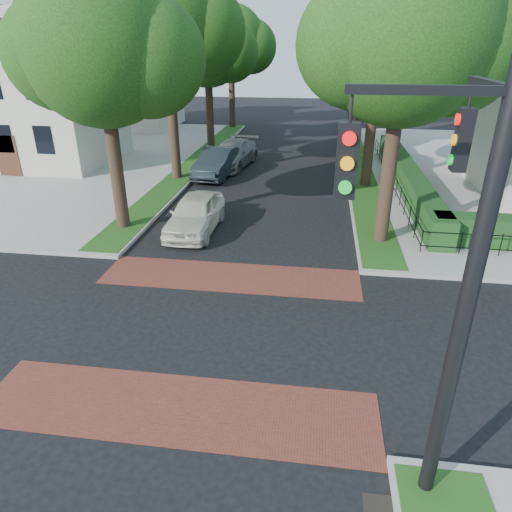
# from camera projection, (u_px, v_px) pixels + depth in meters

# --- Properties ---
(ground) EXTENTS (120.00, 120.00, 0.00)m
(ground) POSITION_uv_depth(u_px,v_px,m) (210.00, 328.00, 13.13)
(ground) COLOR black
(ground) RESTS_ON ground
(sidewalk_nw) EXTENTS (30.00, 30.00, 0.15)m
(sidewalk_nw) POSITION_uv_depth(u_px,v_px,m) (4.00, 156.00, 32.56)
(sidewalk_nw) COLOR gray
(sidewalk_nw) RESTS_ON ground
(crosswalk_far) EXTENTS (9.00, 2.20, 0.01)m
(crosswalk_far) POSITION_uv_depth(u_px,v_px,m) (231.00, 277.00, 15.99)
(crosswalk_far) COLOR maroon
(crosswalk_far) RESTS_ON ground
(crosswalk_near) EXTENTS (9.00, 2.20, 0.01)m
(crosswalk_near) POSITION_uv_depth(u_px,v_px,m) (177.00, 408.00, 10.26)
(crosswalk_near) COLOR maroon
(crosswalk_near) RESTS_ON ground
(storm_drain) EXTENTS (0.65, 0.45, 0.01)m
(storm_drain) POSITION_uv_depth(u_px,v_px,m) (382.00, 506.00, 8.11)
(storm_drain) COLOR black
(storm_drain) RESTS_ON ground
(grass_strip_ne) EXTENTS (1.60, 29.80, 0.02)m
(grass_strip_ne) POSITION_uv_depth(u_px,v_px,m) (359.00, 167.00, 29.50)
(grass_strip_ne) COLOR #224513
(grass_strip_ne) RESTS_ON sidewalk_ne
(grass_strip_nw) EXTENTS (1.60, 29.80, 0.02)m
(grass_strip_nw) POSITION_uv_depth(u_px,v_px,m) (196.00, 161.00, 30.85)
(grass_strip_nw) COLOR #224513
(grass_strip_nw) RESTS_ON sidewalk_nw
(tree_right_near) EXTENTS (7.75, 6.67, 10.66)m
(tree_right_near) POSITION_uv_depth(u_px,v_px,m) (408.00, 37.00, 15.66)
(tree_right_near) COLOR black
(tree_right_near) RESTS_ON sidewalk_ne
(tree_right_mid) EXTENTS (8.25, 7.09, 11.22)m
(tree_right_mid) POSITION_uv_depth(u_px,v_px,m) (383.00, 31.00, 22.69)
(tree_right_mid) COLOR black
(tree_right_mid) RESTS_ON sidewalk_ne
(tree_right_far) EXTENTS (7.25, 6.23, 9.74)m
(tree_right_far) POSITION_uv_depth(u_px,v_px,m) (366.00, 51.00, 31.19)
(tree_right_far) COLOR black
(tree_right_far) RESTS_ON sidewalk_ne
(tree_right_back) EXTENTS (7.50, 6.45, 10.20)m
(tree_right_back) POSITION_uv_depth(u_px,v_px,m) (358.00, 45.00, 39.11)
(tree_right_back) COLOR black
(tree_right_back) RESTS_ON sidewalk_ne
(tree_left_near) EXTENTS (7.50, 6.45, 10.20)m
(tree_left_near) POSITION_uv_depth(u_px,v_px,m) (106.00, 48.00, 17.19)
(tree_left_near) COLOR black
(tree_left_near) RESTS_ON sidewalk_nw
(tree_left_mid) EXTENTS (8.00, 6.88, 11.48)m
(tree_left_mid) POSITION_uv_depth(u_px,v_px,m) (169.00, 24.00, 23.91)
(tree_left_mid) COLOR black
(tree_left_mid) RESTS_ON sidewalk_nw
(tree_left_far) EXTENTS (7.00, 6.02, 9.86)m
(tree_left_far) POSITION_uv_depth(u_px,v_px,m) (209.00, 47.00, 32.47)
(tree_left_far) COLOR black
(tree_left_far) RESTS_ON sidewalk_nw
(tree_left_back) EXTENTS (7.75, 6.66, 10.44)m
(tree_left_back) POSITION_uv_depth(u_px,v_px,m) (232.00, 43.00, 40.43)
(tree_left_back) COLOR black
(tree_left_back) RESTS_ON sidewalk_nw
(hedge_main_road) EXTENTS (1.00, 18.00, 1.20)m
(hedge_main_road) POSITION_uv_depth(u_px,v_px,m) (406.00, 176.00, 25.29)
(hedge_main_road) COLOR #143B18
(hedge_main_road) RESTS_ON sidewalk_ne
(fence_main_road) EXTENTS (0.06, 18.00, 0.90)m
(fence_main_road) POSITION_uv_depth(u_px,v_px,m) (391.00, 178.00, 25.45)
(fence_main_road) COLOR black
(fence_main_road) RESTS_ON sidewalk_ne
(house_left_near) EXTENTS (10.00, 9.00, 10.14)m
(house_left_near) POSITION_uv_depth(u_px,v_px,m) (34.00, 84.00, 29.04)
(house_left_near) COLOR beige
(house_left_near) RESTS_ON sidewalk_nw
(house_left_far) EXTENTS (10.00, 9.00, 10.14)m
(house_left_far) POSITION_uv_depth(u_px,v_px,m) (122.00, 71.00, 41.59)
(house_left_far) COLOR beige
(house_left_far) RESTS_ON sidewalk_nw
(traffic_signal) EXTENTS (2.17, 2.00, 8.00)m
(traffic_signal) POSITION_uv_depth(u_px,v_px,m) (457.00, 255.00, 6.56)
(traffic_signal) COLOR black
(traffic_signal) RESTS_ON sidewalk_se
(parked_car_front) EXTENTS (1.96, 4.71, 1.59)m
(parked_car_front) POSITION_uv_depth(u_px,v_px,m) (195.00, 213.00, 19.58)
(parked_car_front) COLOR silver
(parked_car_front) RESTS_ON ground
(parked_car_middle) EXTENTS (2.29, 5.23, 1.67)m
(parked_car_middle) POSITION_uv_depth(u_px,v_px,m) (217.00, 163.00, 27.65)
(parked_car_middle) COLOR #1E262D
(parked_car_middle) RESTS_ON ground
(parked_car_rear) EXTENTS (3.15, 5.91, 1.63)m
(parked_car_rear) POSITION_uv_depth(u_px,v_px,m) (232.00, 154.00, 29.86)
(parked_car_rear) COLOR slate
(parked_car_rear) RESTS_ON ground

